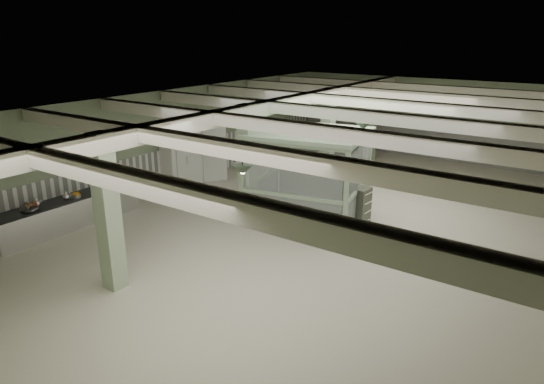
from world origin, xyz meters
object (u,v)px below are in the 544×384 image
Objects in this scene: walkin_cooler at (191,155)px; guard_booth at (308,160)px; prep_counter at (70,212)px; filing_cabinet at (362,207)px.

walkin_cooler is 0.64× the size of guard_booth.
prep_counter is at bearing -89.09° from walkin_cooler.
prep_counter is at bearing -139.35° from filing_cabinet.
guard_booth reaches higher than filing_cabinet.
walkin_cooler is at bearing 90.91° from prep_counter.
prep_counter is 3.92× the size of filing_cabinet.
prep_counter is 7.31m from guard_booth.
prep_counter is 1.17× the size of guard_booth.
filing_cabinet is (7.15, -0.17, -0.56)m from walkin_cooler.
prep_counter is 8.73m from filing_cabinet.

